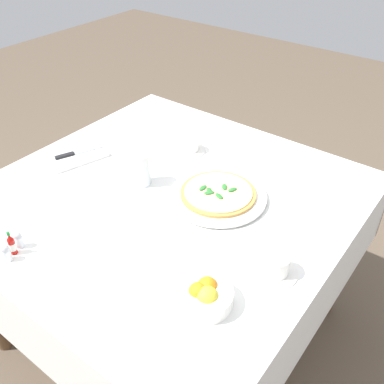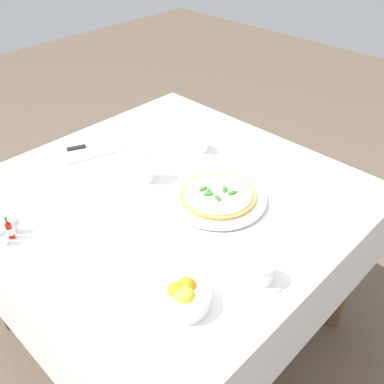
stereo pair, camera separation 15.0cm
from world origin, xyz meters
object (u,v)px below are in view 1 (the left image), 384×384
object	(u,v)px
water_glass_right_edge	(142,170)
pepper_shaker	(6,254)
hot_sauce_bottle	(12,245)
napkin_folded	(77,156)
dinner_knife	(77,152)
coffee_cup_near_left	(190,145)
coffee_cup_far_left	(276,265)
salt_shaker	(19,240)
pizza_plate	(218,196)
pizza	(218,193)
citrus_bowl	(205,295)

from	to	relation	value
water_glass_right_edge	pepper_shaker	world-z (taller)	water_glass_right_edge
hot_sauce_bottle	water_glass_right_edge	bearing A→B (deg)	-6.75
napkin_folded	pepper_shaker	size ratio (longest dim) A/B	4.41
dinner_knife	hot_sauce_bottle	bearing A→B (deg)	-128.23
water_glass_right_edge	hot_sauce_bottle	world-z (taller)	water_glass_right_edge
coffee_cup_near_left	coffee_cup_far_left	bearing A→B (deg)	-122.77
salt_shaker	hot_sauce_bottle	bearing A→B (deg)	-160.35
water_glass_right_edge	hot_sauce_bottle	bearing A→B (deg)	173.25
napkin_folded	hot_sauce_bottle	distance (m)	0.54
pizza_plate	coffee_cup_far_left	xyz separation A→B (m)	(-0.19, -0.32, 0.02)
coffee_cup_far_left	napkin_folded	size ratio (longest dim) A/B	0.52
coffee_cup_far_left	dinner_knife	world-z (taller)	coffee_cup_far_left
coffee_cup_far_left	hot_sauce_bottle	bearing A→B (deg)	121.33
coffee_cup_near_left	pizza	bearing A→B (deg)	-125.61
pizza_plate	salt_shaker	size ratio (longest dim) A/B	5.97
napkin_folded	dinner_knife	world-z (taller)	dinner_knife
dinner_knife	pepper_shaker	world-z (taller)	pepper_shaker
citrus_bowl	hot_sauce_bottle	xyz separation A→B (m)	(-0.19, 0.56, 0.01)
pizza_plate	pizza	distance (m)	0.01
pizza	citrus_bowl	bearing A→B (deg)	-150.11
coffee_cup_near_left	pepper_shaker	size ratio (longest dim) A/B	2.31
dinner_knife	salt_shaker	size ratio (longest dim) A/B	3.33
pizza	dinner_knife	xyz separation A→B (m)	(-0.11, 0.59, -0.00)
dinner_knife	hot_sauce_bottle	xyz separation A→B (m)	(-0.47, -0.26, 0.01)
pizza_plate	dinner_knife	distance (m)	0.61
salt_shaker	coffee_cup_far_left	bearing A→B (deg)	-60.86
hot_sauce_bottle	pizza_plate	bearing A→B (deg)	-29.51
citrus_bowl	hot_sauce_bottle	bearing A→B (deg)	109.07
pizza_plate	pizza	xyz separation A→B (m)	(-0.00, 0.00, 0.01)
pizza_plate	coffee_cup_far_left	distance (m)	0.37
pizza_plate	citrus_bowl	world-z (taller)	citrus_bowl
dinner_knife	citrus_bowl	size ratio (longest dim) A/B	1.25
hot_sauce_bottle	pepper_shaker	distance (m)	0.03
coffee_cup_far_left	hot_sauce_bottle	xyz separation A→B (m)	(-0.40, 0.66, 0.00)
salt_shaker	pizza_plate	bearing A→B (deg)	-31.48
pizza_plate	water_glass_right_edge	world-z (taller)	water_glass_right_edge
water_glass_right_edge	napkin_folded	xyz separation A→B (m)	(-0.03, 0.32, -0.04)
salt_shaker	napkin_folded	bearing A→B (deg)	29.78
pizza_plate	napkin_folded	size ratio (longest dim) A/B	1.35
water_glass_right_edge	pepper_shaker	size ratio (longest dim) A/B	2.21
salt_shaker	water_glass_right_edge	bearing A→B (deg)	-8.34
salt_shaker	pepper_shaker	xyz separation A→B (m)	(-0.06, -0.02, 0.00)
coffee_cup_near_left	citrus_bowl	xyz separation A→B (m)	(-0.59, -0.50, 0.00)
pizza	dinner_knife	size ratio (longest dim) A/B	1.40
napkin_folded	citrus_bowl	distance (m)	0.87
coffee_cup_far_left	salt_shaker	world-z (taller)	coffee_cup_far_left
pizza_plate	salt_shaker	world-z (taller)	salt_shaker
coffee_cup_near_left	coffee_cup_far_left	world-z (taller)	coffee_cup_far_left
salt_shaker	pepper_shaker	distance (m)	0.06
coffee_cup_far_left	pepper_shaker	xyz separation A→B (m)	(-0.43, 0.65, -0.00)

